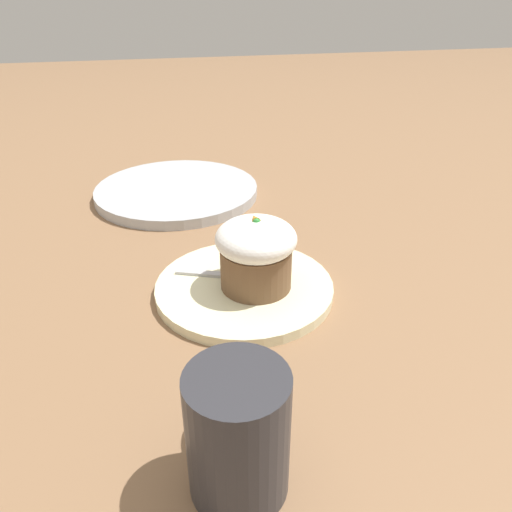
{
  "coord_description": "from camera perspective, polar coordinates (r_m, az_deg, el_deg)",
  "views": [
    {
      "loc": [
        -0.51,
        0.09,
        0.34
      ],
      "look_at": [
        -0.01,
        -0.01,
        0.05
      ],
      "focal_mm": 35.0,
      "sensor_mm": 36.0,
      "label": 1
    }
  ],
  "objects": [
    {
      "name": "side_plate",
      "position": [
        0.9,
        -9.04,
        7.34
      ],
      "size": [
        0.28,
        0.28,
        0.02
      ],
      "color": "#B2B7BC",
      "rests_on": "ground_plane"
    },
    {
      "name": "carrot_cake",
      "position": [
        0.59,
        -0.0,
        0.45
      ],
      "size": [
        0.1,
        0.1,
        0.09
      ],
      "color": "brown",
      "rests_on": "dessert_plate"
    },
    {
      "name": "ground_plane",
      "position": [
        0.62,
        -1.34,
        -4.16
      ],
      "size": [
        4.0,
        4.0,
        0.0
      ],
      "primitive_type": "plane",
      "color": "#846042"
    },
    {
      "name": "spoon",
      "position": [
        0.62,
        -1.32,
        -2.32
      ],
      "size": [
        0.07,
        0.12,
        0.01
      ],
      "color": "#B7B7BC",
      "rests_on": "dessert_plate"
    },
    {
      "name": "dessert_plate",
      "position": [
        0.62,
        -1.34,
        -3.66
      ],
      "size": [
        0.22,
        0.22,
        0.01
      ],
      "color": "beige",
      "rests_on": "ground_plane"
    },
    {
      "name": "coffee_cup",
      "position": [
        0.38,
        -2.11,
        -19.56
      ],
      "size": [
        0.11,
        0.08,
        0.11
      ],
      "color": "#2D2D33",
      "rests_on": "ground_plane"
    }
  ]
}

